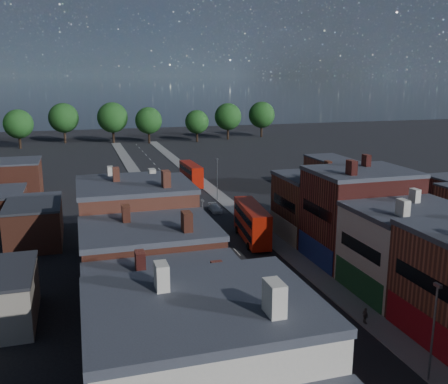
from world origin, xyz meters
TOP-DOWN VIEW (x-y plane):
  - pavement_west at (-6.50, 50.00)m, footprint 3.00×200.00m
  - pavement_east at (6.50, 50.00)m, footprint 3.00×200.00m
  - terrace_west at (-14.00, 0.00)m, footprint 12.00×80.00m
  - lamp_post_1 at (5.20, 0.00)m, footprint 0.25×0.70m
  - lamp_post_2 at (-5.20, 30.00)m, footprint 0.25×0.70m
  - lamp_post_3 at (5.20, 60.00)m, footprint 0.25×0.70m
  - bus_0 at (-3.07, 10.00)m, footprint 2.64×10.16m
  - bus_1 at (3.50, 35.88)m, footprint 4.02×12.22m
  - bus_2 at (3.50, 74.67)m, footprint 3.05×11.05m
  - car_2 at (-3.73, 38.77)m, footprint 2.29×4.07m
  - car_3 at (2.67, 52.52)m, footprint 1.76×4.26m
  - ped_3 at (5.48, 9.38)m, footprint 0.44×0.93m

SIDE VIEW (x-z plane):
  - pavement_west at x=-6.50m, z-range 0.00..0.12m
  - pavement_east at x=6.50m, z-range 0.00..0.12m
  - car_2 at x=-3.73m, z-range 0.00..1.07m
  - car_3 at x=2.67m, z-range 0.00..1.23m
  - ped_3 at x=5.48m, z-range 0.12..1.70m
  - bus_0 at x=-3.07m, z-range 0.17..4.55m
  - bus_2 at x=3.50m, z-range 0.19..4.92m
  - bus_1 at x=3.50m, z-range 0.21..5.39m
  - lamp_post_1 at x=5.20m, z-range 0.64..8.77m
  - lamp_post_2 at x=-5.20m, z-range 0.64..8.77m
  - lamp_post_3 at x=5.20m, z-range 0.64..8.77m
  - terrace_west at x=-14.00m, z-range 0.00..11.29m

